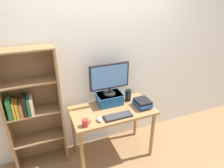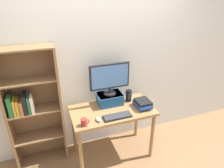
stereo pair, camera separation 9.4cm
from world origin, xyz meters
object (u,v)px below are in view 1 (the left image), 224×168
at_px(bookshelf_unit, 32,110).
at_px(computer_monitor, 109,78).
at_px(book_stack, 142,103).
at_px(coffee_mug, 85,123).
at_px(riser_box, 109,98).
at_px(keyboard, 118,116).
at_px(desk, 112,116).
at_px(desk_speaker, 128,95).
at_px(computer_mouse, 99,120).

xyz_separation_m(bookshelf_unit, computer_monitor, (1.02, -0.09, 0.32)).
relative_size(book_stack, coffee_mug, 2.40).
bearing_deg(riser_box, coffee_mug, -140.45).
xyz_separation_m(keyboard, coffee_mug, (-0.43, -0.03, 0.03)).
bearing_deg(computer_monitor, keyboard, -92.54).
bearing_deg(desk, desk_speaker, 25.38).
bearing_deg(computer_monitor, computer_mouse, -128.40).
bearing_deg(desk, computer_mouse, -144.18).
bearing_deg(keyboard, desk, 90.91).
xyz_separation_m(computer_monitor, keyboard, (-0.02, -0.34, -0.39)).
height_order(computer_monitor, book_stack, computer_monitor).
xyz_separation_m(desk, desk_speaker, (0.30, 0.14, 0.19)).
bearing_deg(computer_mouse, riser_box, 51.73).
bearing_deg(desk, keyboard, -89.09).
bearing_deg(computer_mouse, keyboard, -2.33).
distance_m(bookshelf_unit, computer_mouse, 0.87).
height_order(desk, coffee_mug, coffee_mug).
relative_size(keyboard, desk_speaker, 2.15).
bearing_deg(book_stack, riser_box, 149.12).
xyz_separation_m(computer_mouse, coffee_mug, (-0.18, -0.04, 0.03)).
relative_size(keyboard, coffee_mug, 3.44).
xyz_separation_m(desk, book_stack, (0.41, -0.08, 0.16)).
bearing_deg(desk_speaker, coffee_mug, -154.06).
bearing_deg(keyboard, bookshelf_unit, 156.39).
relative_size(riser_box, book_stack, 1.40).
distance_m(desk, riser_box, 0.25).
relative_size(bookshelf_unit, keyboard, 4.55).
height_order(keyboard, coffee_mug, coffee_mug).
height_order(riser_box, desk_speaker, desk_speaker).
bearing_deg(computer_monitor, desk_speaker, -2.66).
distance_m(desk, desk_speaker, 0.39).
xyz_separation_m(riser_box, coffee_mug, (-0.45, -0.37, -0.04)).
bearing_deg(computer_monitor, coffee_mug, -140.56).
bearing_deg(book_stack, coffee_mug, -170.98).
relative_size(riser_box, keyboard, 0.97).
bearing_deg(riser_box, bookshelf_unit, 174.80).
xyz_separation_m(keyboard, book_stack, (0.41, 0.11, 0.04)).
relative_size(desk, bookshelf_unit, 0.67).
height_order(bookshelf_unit, desk_speaker, bookshelf_unit).
distance_m(bookshelf_unit, keyboard, 1.10).
xyz_separation_m(desk, riser_box, (0.02, 0.16, 0.19)).
relative_size(computer_mouse, coffee_mug, 0.98).
height_order(desk, book_stack, book_stack).
height_order(desk, riser_box, riser_box).
distance_m(coffee_mug, desk_speaker, 0.82).
relative_size(computer_monitor, book_stack, 2.16).
height_order(bookshelf_unit, keyboard, bookshelf_unit).
height_order(book_stack, coffee_mug, book_stack).
bearing_deg(coffee_mug, computer_mouse, 10.82).
xyz_separation_m(riser_box, computer_monitor, (-0.00, -0.00, 0.32)).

